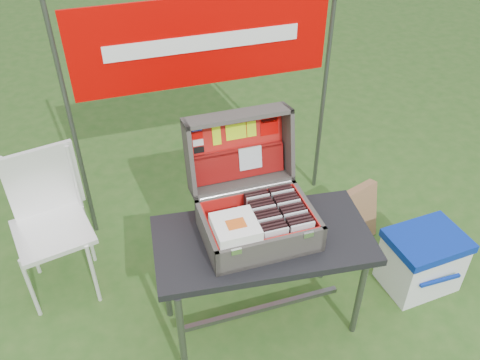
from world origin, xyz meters
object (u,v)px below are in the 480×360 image
object	(u,v)px
chair	(53,233)
table	(261,283)
cooler	(422,261)
cardboard_box	(352,218)
suitcase	(255,189)

from	to	relation	value
chair	table	bearing A→B (deg)	-42.67
cooler	table	bearing A→B (deg)	174.91
cooler	cardboard_box	xyz separation A→B (m)	(-0.23, 0.46, 0.01)
table	cooler	bearing A→B (deg)	5.19
chair	cardboard_box	xyz separation A→B (m)	(1.88, -0.19, -0.24)
suitcase	cooler	xyz separation A→B (m)	(1.07, -0.09, -0.76)
chair	cardboard_box	distance (m)	1.90
table	cardboard_box	distance (m)	0.94
suitcase	cooler	distance (m)	1.31
cardboard_box	table	bearing A→B (deg)	-169.75
cooler	chair	bearing A→B (deg)	158.73
table	suitcase	size ratio (longest dim) A/B	1.99
table	cooler	distance (m)	1.06
table	chair	distance (m)	1.24
suitcase	chair	world-z (taller)	suitcase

